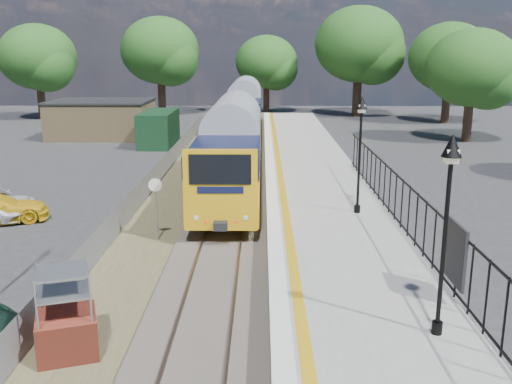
{
  "coord_description": "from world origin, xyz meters",
  "views": [
    {
      "loc": [
        1.5,
        -15.88,
        7.19
      ],
      "look_at": [
        1.28,
        4.91,
        2.0
      ],
      "focal_mm": 40.0,
      "sensor_mm": 36.0,
      "label": 1
    }
  ],
  "objects_px": {
    "train": "(241,120)",
    "victorian_lamp_north": "(361,127)",
    "brick_plinth": "(65,314)",
    "speed_sign": "(156,200)",
    "victorian_lamp_south": "(449,189)"
  },
  "relations": [
    {
      "from": "train",
      "to": "speed_sign",
      "type": "xyz_separation_m",
      "value": [
        -2.53,
        -19.58,
        -0.67
      ]
    },
    {
      "from": "victorian_lamp_south",
      "to": "victorian_lamp_north",
      "type": "relative_size",
      "value": 1.0
    },
    {
      "from": "victorian_lamp_south",
      "to": "train",
      "type": "height_order",
      "value": "victorian_lamp_south"
    },
    {
      "from": "victorian_lamp_north",
      "to": "train",
      "type": "height_order",
      "value": "victorian_lamp_north"
    },
    {
      "from": "victorian_lamp_north",
      "to": "speed_sign",
      "type": "xyz_separation_m",
      "value": [
        -7.83,
        -1.02,
        -2.63
      ]
    },
    {
      "from": "victorian_lamp_south",
      "to": "victorian_lamp_north",
      "type": "xyz_separation_m",
      "value": [
        -0.2,
        10.0,
        0.0
      ]
    },
    {
      "from": "victorian_lamp_south",
      "to": "brick_plinth",
      "type": "xyz_separation_m",
      "value": [
        -8.67,
        0.52,
        -3.23
      ]
    },
    {
      "from": "victorian_lamp_north",
      "to": "brick_plinth",
      "type": "xyz_separation_m",
      "value": [
        -8.47,
        -9.48,
        -3.23
      ]
    },
    {
      "from": "speed_sign",
      "to": "train",
      "type": "bearing_deg",
      "value": 70.34
    },
    {
      "from": "train",
      "to": "victorian_lamp_north",
      "type": "bearing_deg",
      "value": -74.06
    },
    {
      "from": "brick_plinth",
      "to": "speed_sign",
      "type": "distance_m",
      "value": 8.5
    },
    {
      "from": "train",
      "to": "brick_plinth",
      "type": "height_order",
      "value": "train"
    },
    {
      "from": "train",
      "to": "brick_plinth",
      "type": "xyz_separation_m",
      "value": [
        -3.17,
        -28.03,
        -1.27
      ]
    },
    {
      "from": "brick_plinth",
      "to": "speed_sign",
      "type": "xyz_separation_m",
      "value": [
        0.65,
        8.45,
        0.6
      ]
    },
    {
      "from": "train",
      "to": "speed_sign",
      "type": "height_order",
      "value": "train"
    }
  ]
}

